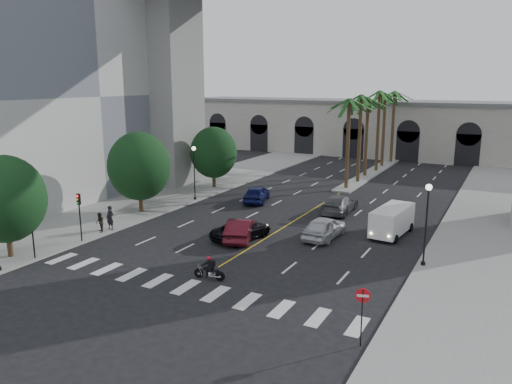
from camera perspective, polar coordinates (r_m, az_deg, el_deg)
name	(u,v)px	position (r m, az deg, el deg)	size (l,w,h in m)	color
ground	(201,278)	(30.27, -6.35, -9.75)	(140.00, 140.00, 0.00)	black
sidewalk_left	(159,198)	(50.33, -11.00, -0.71)	(8.00, 100.00, 0.15)	gray
sidewalk_right	(492,243)	(39.77, 25.35, -5.30)	(8.00, 100.00, 0.15)	gray
median	(371,173)	(64.13, 12.96, 2.08)	(2.00, 24.00, 0.20)	gray
building_left	(41,92)	(55.40, -23.38, 10.41)	(16.50, 32.50, 20.60)	beige
pier_building	(402,129)	(80.01, 16.29, 6.95)	(71.00, 10.50, 8.50)	beige
palm_a	(349,104)	(53.55, 10.62, 9.86)	(3.20, 3.20, 10.30)	#47331E
palm_b	(361,100)	(57.34, 11.94, 10.25)	(3.20, 3.20, 10.60)	#47331E
palm_c	(368,103)	(61.28, 12.70, 9.92)	(3.20, 3.20, 10.10)	#47331E
palm_d	(380,96)	(65.04, 13.98, 10.64)	(3.20, 3.20, 10.90)	#47331E
palm_e	(385,98)	(69.00, 14.57, 10.32)	(3.20, 3.20, 10.40)	#47331E
palm_f	(395,95)	(72.82, 15.56, 10.59)	(3.20, 3.20, 10.70)	#47331E
street_tree_near	(5,199)	(35.94, -26.80, -0.73)	(5.20, 5.20, 6.89)	#382616
street_tree_mid	(139,166)	(44.50, -13.21, 2.89)	(5.44, 5.44, 7.21)	#382616
street_tree_far	(214,153)	(54.07, -4.87, 4.52)	(5.04, 5.04, 6.68)	#382616
lamp_post_left_far	(194,168)	(48.36, -7.07, 2.69)	(0.40, 0.40, 5.35)	black
lamp_post_right	(427,218)	(32.47, 18.91, -2.81)	(0.40, 0.40, 5.35)	black
traffic_signal_near	(31,223)	(35.24, -24.28, -3.27)	(0.25, 0.18, 3.65)	black
traffic_signal_far	(79,209)	(37.72, -19.53, -1.88)	(0.25, 0.18, 3.65)	black
motorcycle_rider	(210,269)	(29.77, -5.26, -8.77)	(1.99, 0.54, 1.44)	black
car_a	(324,227)	(37.44, 7.81, -4.03)	(1.96, 4.87, 1.66)	silver
car_b	(241,229)	(36.76, -1.77, -4.27)	(1.70, 4.88, 1.61)	#490E18
car_c	(242,230)	(36.95, -1.63, -4.36)	(2.30, 4.98, 1.39)	black
car_d	(339,204)	(44.80, 9.48, -1.33)	(2.28, 5.60, 1.63)	#5A5B5E
car_e	(257,194)	(48.06, 0.09, -0.19)	(1.95, 4.84, 1.65)	#11164F
cargo_van	(392,220)	(39.02, 15.28, -3.11)	(2.48, 5.25, 2.16)	white
pedestrian_a	(110,218)	(40.31, -16.34, -2.84)	(0.69, 0.45, 1.88)	black
pedestrian_b	(100,222)	(39.87, -17.43, -3.34)	(0.75, 0.58, 1.54)	black
do_not_enter_sign	(362,304)	(22.65, 12.06, -12.46)	(0.65, 0.22, 2.73)	black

